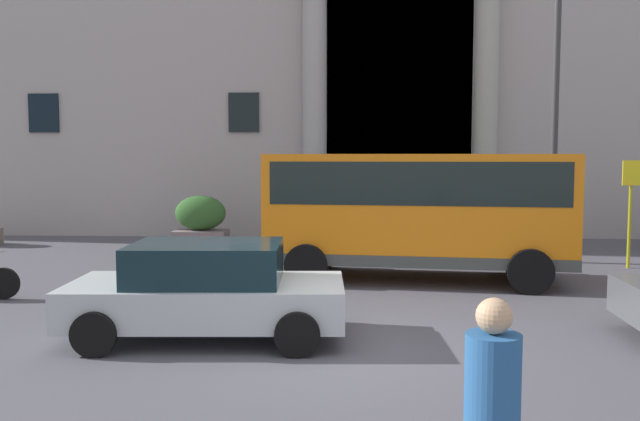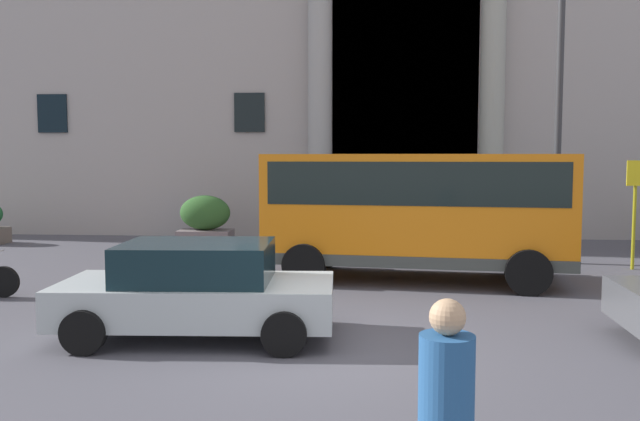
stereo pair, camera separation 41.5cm
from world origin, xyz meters
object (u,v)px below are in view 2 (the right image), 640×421
object	(u,v)px
orange_minibus	(416,205)
hedge_planter_east	(205,221)
lamppost_plaza_centre	(560,77)
parked_estate_mid	(197,289)
hedge_planter_entrance_right	(376,221)
hedge_planter_west	(499,228)
bus_stop_sign	(635,202)

from	to	relation	value
orange_minibus	hedge_planter_east	size ratio (longest dim) A/B	4.12
orange_minibus	lamppost_plaza_centre	distance (m)	5.42
parked_estate_mid	orange_minibus	bearing A→B (deg)	51.17
lamppost_plaza_centre	hedge_planter_entrance_right	bearing A→B (deg)	149.80
hedge_planter_west	parked_estate_mid	xyz separation A→B (m)	(-6.31, -9.98, 0.12)
hedge_planter_west	hedge_planter_entrance_right	distance (m)	3.56
orange_minibus	hedge_planter_entrance_right	world-z (taller)	orange_minibus
bus_stop_sign	lamppost_plaza_centre	bearing A→B (deg)	151.64
lamppost_plaza_centre	hedge_planter_east	bearing A→B (deg)	164.58
hedge_planter_east	parked_estate_mid	size ratio (longest dim) A/B	0.39
hedge_planter_west	bus_stop_sign	bearing A→B (deg)	-53.18
orange_minibus	hedge_planter_east	xyz separation A→B (m)	(-5.99, 5.27, -0.90)
parked_estate_mid	hedge_planter_east	bearing A→B (deg)	100.82
bus_stop_sign	hedge_planter_west	distance (m)	4.32
orange_minibus	bus_stop_sign	xyz separation A→B (m)	(5.26, 1.75, -0.03)
bus_stop_sign	hedge_planter_entrance_right	distance (m)	7.04
hedge_planter_west	parked_estate_mid	world-z (taller)	parked_estate_mid
hedge_planter_west	hedge_planter_entrance_right	world-z (taller)	hedge_planter_entrance_right
orange_minibus	hedge_planter_entrance_right	xyz separation A→B (m)	(-0.81, 5.21, -0.87)
bus_stop_sign	lamppost_plaza_centre	xyz separation A→B (m)	(-1.59, 0.86, 3.04)
orange_minibus	bus_stop_sign	bearing A→B (deg)	24.89
hedge_planter_west	lamppost_plaza_centre	distance (m)	4.85
hedge_planter_east	parked_estate_mid	bearing A→B (deg)	-76.55
hedge_planter_east	hedge_planter_entrance_right	size ratio (longest dim) A/B	1.00
hedge_planter_entrance_right	parked_estate_mid	bearing A→B (deg)	-105.29
hedge_planter_east	lamppost_plaza_centre	size ratio (longest dim) A/B	0.20
hedge_planter_entrance_right	lamppost_plaza_centre	world-z (taller)	lamppost_plaza_centre
hedge_planter_entrance_right	orange_minibus	bearing A→B (deg)	-81.18
orange_minibus	hedge_planter_east	bearing A→B (deg)	145.20
parked_estate_mid	lamppost_plaza_centre	bearing A→B (deg)	43.31
hedge_planter_entrance_right	bus_stop_sign	bearing A→B (deg)	-29.72
orange_minibus	parked_estate_mid	size ratio (longest dim) A/B	1.61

